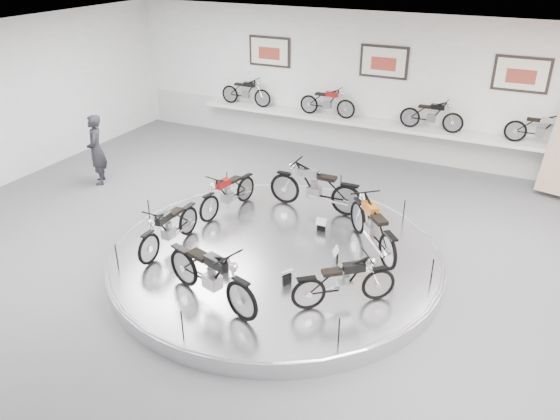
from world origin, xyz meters
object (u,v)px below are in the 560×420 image
at_px(bike_c, 228,192).
at_px(visitor, 96,150).
at_px(bike_f, 344,281).
at_px(bike_b, 315,187).
at_px(bike_d, 169,227).
at_px(display_platform, 276,256).
at_px(bike_a, 373,225).
at_px(shelf, 376,125).
at_px(bike_e, 211,274).

relative_size(bike_c, visitor, 0.86).
xyz_separation_m(bike_c, bike_f, (3.47, -2.14, -0.01)).
distance_m(bike_b, bike_f, 3.55).
height_order(bike_d, visitor, visitor).
distance_m(display_platform, bike_d, 2.14).
relative_size(display_platform, bike_a, 3.62).
bearing_deg(bike_f, bike_b, 81.27).
xyz_separation_m(shelf, visitor, (-5.86, -4.86, -0.10)).
bearing_deg(bike_a, display_platform, 75.71).
xyz_separation_m(bike_a, visitor, (-7.50, 0.71, 0.08)).
bearing_deg(bike_f, shelf, 64.29).
distance_m(shelf, bike_b, 4.43).
distance_m(shelf, bike_e, 8.36).
xyz_separation_m(display_platform, bike_b, (-0.01, 1.98, 0.69)).
distance_m(bike_c, visitor, 4.20).
distance_m(bike_e, bike_f, 2.16).
distance_m(shelf, bike_a, 5.81).
bearing_deg(bike_f, display_platform, 109.51).
relative_size(display_platform, visitor, 3.54).
xyz_separation_m(bike_b, bike_e, (-0.19, -3.93, -0.02)).
distance_m(display_platform, bike_b, 2.09).
height_order(shelf, bike_f, bike_f).
bearing_deg(bike_b, display_platform, 89.80).
bearing_deg(bike_f, visitor, 121.93).
relative_size(shelf, bike_c, 7.11).
bearing_deg(visitor, bike_c, 45.22).
bearing_deg(visitor, shelf, 91.58).
distance_m(bike_b, bike_e, 3.94).
height_order(shelf, bike_c, bike_c).
distance_m(display_platform, shelf, 6.46).
bearing_deg(visitor, bike_b, 56.14).
bearing_deg(bike_a, bike_f, 142.84).
xyz_separation_m(bike_c, visitor, (-4.17, 0.49, 0.15)).
bearing_deg(bike_a, bike_c, 45.10).
distance_m(bike_b, bike_c, 1.91).
bearing_deg(bike_e, visitor, 164.70).
bearing_deg(bike_c, visitor, -87.46).
distance_m(bike_e, visitor, 6.65).
distance_m(bike_a, bike_d, 3.89).
height_order(bike_f, visitor, visitor).
bearing_deg(bike_c, bike_b, 128.02).
bearing_deg(bike_d, bike_a, 115.71).
height_order(bike_a, bike_e, bike_e).
bearing_deg(bike_b, bike_d, 55.93).
distance_m(display_platform, bike_a, 1.96).
bearing_deg(display_platform, bike_f, -31.42).
bearing_deg(bike_c, bike_a, 95.37).
bearing_deg(bike_a, bike_e, 105.42).
bearing_deg(visitor, bike_a, 46.48).
bearing_deg(shelf, bike_f, -76.65).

